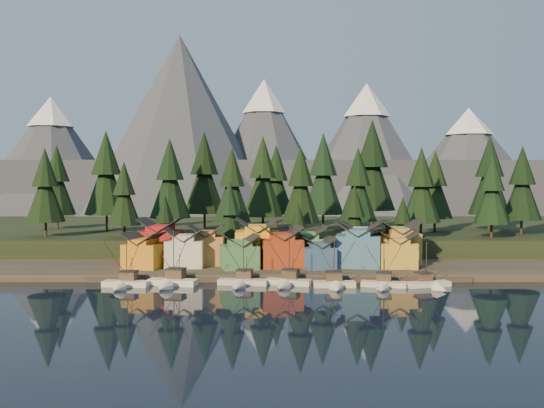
{
  "coord_description": "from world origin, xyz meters",
  "views": [
    {
      "loc": [
        -1.92,
        -109.65,
        21.26
      ],
      "look_at": [
        -1.5,
        30.0,
        15.58
      ],
      "focal_mm": 40.0,
      "sensor_mm": 36.0,
      "label": 1
    }
  ],
  "objects_px": {
    "house_back_1": "(206,244)",
    "boat_6": "(431,279)",
    "boat_5": "(383,278)",
    "house_front_0": "(144,249)",
    "boat_2": "(242,276)",
    "house_back_0": "(161,239)",
    "boat_4": "(335,277)",
    "boat_0": "(124,277)",
    "boat_1": "(171,275)",
    "house_front_1": "(185,247)",
    "boat_3": "(287,275)"
  },
  "relations": [
    {
      "from": "house_front_0",
      "to": "house_back_1",
      "type": "bearing_deg",
      "value": 39.17
    },
    {
      "from": "boat_0",
      "to": "boat_6",
      "type": "height_order",
      "value": "boat_0"
    },
    {
      "from": "boat_0",
      "to": "boat_2",
      "type": "bearing_deg",
      "value": 11.2
    },
    {
      "from": "boat_5",
      "to": "boat_6",
      "type": "height_order",
      "value": "boat_5"
    },
    {
      "from": "boat_2",
      "to": "house_back_1",
      "type": "relative_size",
      "value": 1.22
    },
    {
      "from": "boat_6",
      "to": "house_back_0",
      "type": "height_order",
      "value": "house_back_0"
    },
    {
      "from": "house_front_1",
      "to": "house_front_0",
      "type": "bearing_deg",
      "value": -169.14
    },
    {
      "from": "boat_1",
      "to": "boat_3",
      "type": "xyz_separation_m",
      "value": [
        23.18,
        0.63,
        -0.22
      ]
    },
    {
      "from": "boat_5",
      "to": "house_front_0",
      "type": "xyz_separation_m",
      "value": [
        -50.42,
        16.36,
        3.78
      ]
    },
    {
      "from": "house_back_1",
      "to": "house_back_0",
      "type": "bearing_deg",
      "value": 161.94
    },
    {
      "from": "boat_2",
      "to": "house_front_1",
      "type": "height_order",
      "value": "house_front_1"
    },
    {
      "from": "boat_2",
      "to": "house_front_0",
      "type": "bearing_deg",
      "value": 157.24
    },
    {
      "from": "boat_3",
      "to": "boat_4",
      "type": "xyz_separation_m",
      "value": [
        9.34,
        -2.29,
        0.07
      ]
    },
    {
      "from": "house_back_0",
      "to": "house_back_1",
      "type": "distance_m",
      "value": 11.77
    },
    {
      "from": "boat_3",
      "to": "house_back_1",
      "type": "height_order",
      "value": "house_back_1"
    },
    {
      "from": "boat_5",
      "to": "boat_4",
      "type": "bearing_deg",
      "value": -166.41
    },
    {
      "from": "house_front_1",
      "to": "house_back_0",
      "type": "xyz_separation_m",
      "value": [
        -6.85,
        7.46,
        1.0
      ]
    },
    {
      "from": "house_back_1",
      "to": "boat_6",
      "type": "bearing_deg",
      "value": -27.3
    },
    {
      "from": "boat_5",
      "to": "house_back_1",
      "type": "bearing_deg",
      "value": 162.22
    },
    {
      "from": "boat_1",
      "to": "boat_6",
      "type": "height_order",
      "value": "boat_1"
    },
    {
      "from": "boat_0",
      "to": "boat_3",
      "type": "bearing_deg",
      "value": 9.64
    },
    {
      "from": "boat_3",
      "to": "house_back_0",
      "type": "relative_size",
      "value": 1.05
    },
    {
      "from": "boat_3",
      "to": "boat_6",
      "type": "height_order",
      "value": "boat_3"
    },
    {
      "from": "boat_2",
      "to": "house_back_0",
      "type": "xyz_separation_m",
      "value": [
        -20.41,
        23.32,
        5.14
      ]
    },
    {
      "from": "boat_3",
      "to": "house_back_1",
      "type": "xyz_separation_m",
      "value": [
        -18.23,
        20.11,
        4.18
      ]
    },
    {
      "from": "boat_0",
      "to": "boat_5",
      "type": "relative_size",
      "value": 1.07
    },
    {
      "from": "boat_4",
      "to": "house_front_1",
      "type": "xyz_separation_m",
      "value": [
        -31.98,
        18.27,
        3.85
      ]
    },
    {
      "from": "boat_2",
      "to": "boat_6",
      "type": "bearing_deg",
      "value": 5.49
    },
    {
      "from": "house_front_0",
      "to": "house_front_1",
      "type": "relative_size",
      "value": 1.11
    },
    {
      "from": "boat_1",
      "to": "boat_4",
      "type": "relative_size",
      "value": 1.11
    },
    {
      "from": "boat_2",
      "to": "house_back_0",
      "type": "bearing_deg",
      "value": 140.35
    },
    {
      "from": "boat_0",
      "to": "boat_4",
      "type": "relative_size",
      "value": 0.99
    },
    {
      "from": "boat_2",
      "to": "boat_5",
      "type": "bearing_deg",
      "value": 4.32
    },
    {
      "from": "boat_3",
      "to": "house_front_1",
      "type": "height_order",
      "value": "house_front_1"
    },
    {
      "from": "house_front_1",
      "to": "boat_1",
      "type": "bearing_deg",
      "value": -92.82
    },
    {
      "from": "house_front_0",
      "to": "house_back_1",
      "type": "distance_m",
      "value": 14.62
    },
    {
      "from": "house_back_0",
      "to": "boat_3",
      "type": "bearing_deg",
      "value": -36.26
    },
    {
      "from": "boat_2",
      "to": "house_front_1",
      "type": "relative_size",
      "value": 1.3
    },
    {
      "from": "boat_3",
      "to": "house_front_1",
      "type": "xyz_separation_m",
      "value": [
        -22.64,
        15.98,
        3.92
      ]
    },
    {
      "from": "house_front_0",
      "to": "boat_0",
      "type": "bearing_deg",
      "value": -77.33
    },
    {
      "from": "boat_3",
      "to": "boat_6",
      "type": "bearing_deg",
      "value": 12.37
    },
    {
      "from": "boat_3",
      "to": "house_back_1",
      "type": "bearing_deg",
      "value": 149.13
    },
    {
      "from": "boat_1",
      "to": "boat_6",
      "type": "bearing_deg",
      "value": 9.89
    },
    {
      "from": "boat_6",
      "to": "house_front_0",
      "type": "xyz_separation_m",
      "value": [
        -59.7,
        16.38,
        3.87
      ]
    },
    {
      "from": "boat_3",
      "to": "boat_4",
      "type": "height_order",
      "value": "boat_3"
    },
    {
      "from": "boat_1",
      "to": "house_front_0",
      "type": "relative_size",
      "value": 1.26
    },
    {
      "from": "boat_4",
      "to": "house_front_0",
      "type": "bearing_deg",
      "value": 158.26
    },
    {
      "from": "boat_4",
      "to": "house_front_1",
      "type": "bearing_deg",
      "value": 150.39
    },
    {
      "from": "boat_5",
      "to": "boat_6",
      "type": "xyz_separation_m",
      "value": [
        9.28,
        -0.02,
        -0.09
      ]
    },
    {
      "from": "boat_2",
      "to": "house_back_1",
      "type": "xyz_separation_m",
      "value": [
        -9.15,
        19.98,
        4.41
      ]
    }
  ]
}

